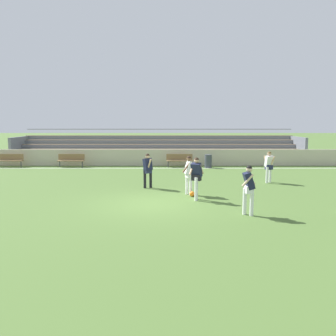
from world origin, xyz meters
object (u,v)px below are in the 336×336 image
Objects in this scene: bench_far_right at (70,159)px; player_dark_wide_left at (147,168)px; player_white_dropping_back at (188,172)px; trash_bin at (207,161)px; bench_centre_sideline at (9,159)px; player_white_wide_right at (268,164)px; player_dark_pressing_high at (195,175)px; bleacher_stand at (158,148)px; bench_near_wall_gap at (178,159)px; player_dark_challenging at (247,186)px; soccer_ball at (191,194)px.

player_dark_wide_left reaches higher than bench_far_right.
trash_bin is at bearing 78.12° from player_white_dropping_back.
bench_centre_sideline is 1.12× the size of player_white_wide_right.
player_white_wide_right is at bearing 44.55° from player_dark_pressing_high.
bench_far_right is (-5.94, -3.53, -0.51)m from bleacher_stand.
player_dark_wide_left reaches higher than bench_near_wall_gap.
player_white_dropping_back is at bearing 118.75° from player_dark_challenging.
player_white_dropping_back is 7.62× the size of soccer_ball.
bench_near_wall_gap is 7.54m from player_white_wide_right.
trash_bin is (13.62, -0.32, -0.10)m from bench_centre_sideline.
player_white_dropping_back reaches higher than player_dark_wide_left.
player_white_dropping_back is at bearing -39.60° from player_dark_wide_left.
player_dark_pressing_high reaches higher than trash_bin.
bench_near_wall_gap is 7.46m from bench_far_right.
player_white_dropping_back is 2.40m from player_dark_wide_left.
bench_far_right is at bearing 127.11° from player_dark_challenging.
soccer_ball is at bearing -43.77° from player_dark_wide_left.
player_white_wide_right is 6.73m from player_dark_challenging.
bench_near_wall_gap is at bearing 98.75° from player_dark_challenging.
player_dark_wide_left is at bearing 136.23° from soccer_ball.
player_dark_challenging is at bearing -61.25° from player_white_dropping_back.
player_dark_challenging is at bearing -60.15° from soccer_ball.
bench_near_wall_gap is 1.05× the size of player_dark_pressing_high.
bleacher_stand reaches higher than player_white_wide_right.
player_white_dropping_back is (0.10, -9.09, 0.45)m from bench_near_wall_gap.
player_dark_challenging reaches higher than bench_near_wall_gap.
player_dark_challenging is 7.67× the size of soccer_ball.
player_dark_pressing_high reaches higher than player_dark_challenging.
bench_far_right is 9.48m from player_dark_wide_left.
bleacher_stand is 16.27m from player_dark_challenging.
bleacher_stand is 13.08× the size of player_dark_challenging.
trash_bin is at bearing 89.81° from player_dark_challenging.
trash_bin reaches higher than soccer_ball.
bench_near_wall_gap reaches higher than trash_bin.
bench_centre_sideline is 15.20m from soccer_ball.
player_white_dropping_back reaches higher than trash_bin.
trash_bin is 4.05× the size of soccer_ball.
player_white_wide_right is at bearing -20.87° from bench_centre_sideline.
player_white_wide_right reaches higher than bench_near_wall_gap.
player_dark_pressing_high reaches higher than bench_centre_sideline.
bench_far_right is at bearing 152.67° from player_white_wide_right.
bench_centre_sideline is at bearing -160.82° from bleacher_stand.
bench_far_right is at bearing 127.08° from player_dark_wide_left.
bench_near_wall_gap is 7.77m from player_dark_wide_left.
bleacher_stand is 11.09m from player_dark_wide_left.
bleacher_stand is at bearing 113.32° from bench_near_wall_gap.
bleacher_stand is at bearing 132.02° from trash_bin.
bench_centre_sideline is 11.68m from bench_near_wall_gap.
player_white_dropping_back reaches higher than player_white_wide_right.
player_dark_pressing_high is at bearing -82.21° from bleacher_stand.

